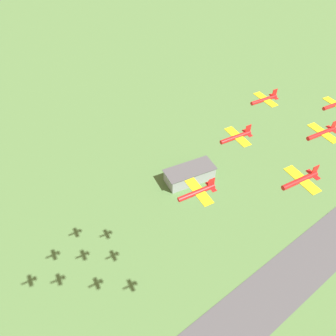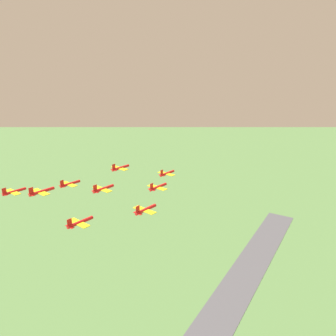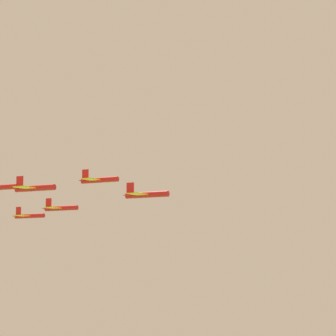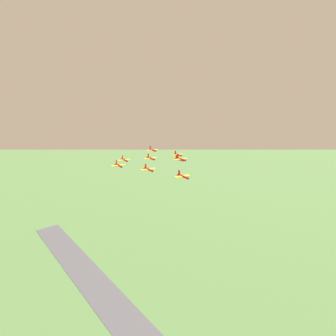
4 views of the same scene
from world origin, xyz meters
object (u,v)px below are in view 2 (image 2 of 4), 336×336
(jet_1, at_px, (120,168))
(jet_7, at_px, (41,192))
(jet_5, at_px, (145,210))
(jet_6, at_px, (13,192))
(jet_2, at_px, (158,187))
(jet_3, at_px, (70,184))
(jet_4, at_px, (103,189))
(jet_8, at_px, (79,223))
(jet_0, at_px, (167,173))

(jet_1, height_order, jet_7, jet_7)
(jet_5, bearing_deg, jet_6, -161.22)
(jet_5, xyz_separation_m, jet_7, (-18.57, 29.62, 3.55))
(jet_2, distance_m, jet_3, 34.97)
(jet_1, xyz_separation_m, jet_7, (-34.43, -1.53, 0.05))
(jet_3, distance_m, jet_5, 40.56)
(jet_4, xyz_separation_m, jet_7, (-17.67, 9.36, 1.57))
(jet_6, bearing_deg, jet_7, 0.00)
(jet_5, height_order, jet_8, jet_5)
(jet_7, bearing_deg, jet_3, 120.47)
(jet_0, xyz_separation_m, jet_7, (-52.10, 7.83, 4.58))
(jet_5, height_order, jet_6, jet_5)
(jet_6, relative_size, jet_8, 1.00)
(jet_1, height_order, jet_4, jet_1)
(jet_0, xyz_separation_m, jet_5, (-33.53, -21.79, 1.03))
(jet_2, distance_m, jet_5, 20.00)
(jet_2, distance_m, jet_4, 20.08)
(jet_0, relative_size, jet_4, 1.00)
(jet_1, bearing_deg, jet_7, -90.00)
(jet_1, distance_m, jet_5, 35.13)
(jet_7, bearing_deg, jet_5, 29.54)
(jet_6, xyz_separation_m, jet_7, (0.90, -20.26, 5.08))
(jet_4, bearing_deg, jet_8, -59.53)
(jet_2, relative_size, jet_4, 1.00)
(jet_5, relative_size, jet_8, 1.00)
(jet_1, bearing_deg, jet_0, 59.53)
(jet_0, height_order, jet_4, jet_4)
(jet_4, relative_size, jet_8, 1.00)
(jet_1, distance_m, jet_6, 40.31)
(jet_0, distance_m, jet_6, 59.99)
(jet_1, xyz_separation_m, jet_6, (-35.34, 18.72, -5.03))
(jet_3, xyz_separation_m, jet_7, (-16.77, -10.89, 4.46))
(jet_1, bearing_deg, jet_3, -120.47)
(jet_7, bearing_deg, jet_2, 59.53)
(jet_2, height_order, jet_7, jet_7)
(jet_0, height_order, jet_6, jet_0)
(jet_0, relative_size, jet_5, 1.00)
(jet_3, bearing_deg, jet_8, -29.54)
(jet_1, distance_m, jet_7, 34.47)
(jet_5, bearing_deg, jet_8, -120.47)
(jet_5, bearing_deg, jet_7, -150.46)
(jet_0, distance_m, jet_1, 20.50)
(jet_0, bearing_deg, jet_6, -120.47)
(jet_4, xyz_separation_m, jet_6, (-18.57, 29.62, -3.52))
(jet_0, bearing_deg, jet_4, -90.00)
(jet_6, bearing_deg, jet_8, 0.00)
(jet_8, bearing_deg, jet_4, 120.47)
(jet_2, relative_size, jet_5, 1.00)
(jet_4, relative_size, jet_5, 1.00)
(jet_3, distance_m, jet_8, 34.96)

